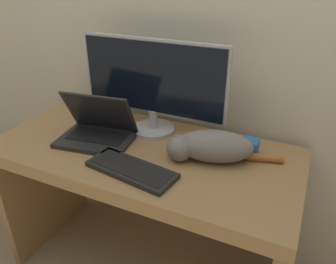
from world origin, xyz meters
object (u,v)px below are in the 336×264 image
monitor (153,84)px  cat (210,146)px  external_keyboard (131,169)px  laptop (97,131)px

monitor → cat: 0.39m
monitor → cat: bearing=-22.8°
monitor → external_keyboard: bearing=-76.8°
laptop → external_keyboard: 0.31m
laptop → cat: 0.51m
monitor → laptop: size_ratio=1.99×
cat → external_keyboard: bearing=-155.1°
laptop → external_keyboard: bearing=-38.7°
laptop → external_keyboard: size_ratio=0.93×
cat → laptop: bearing=169.8°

